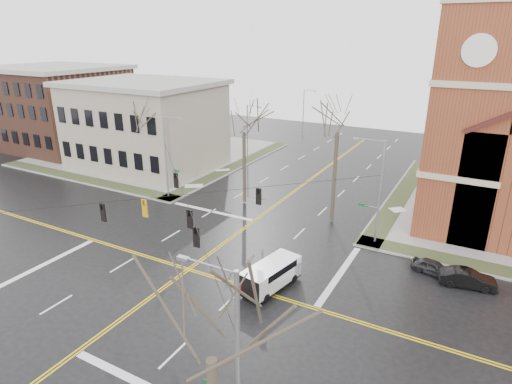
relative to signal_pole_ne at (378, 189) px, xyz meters
The scene contains 19 objects.
ground 16.88m from the signal_pole_ne, 134.55° to the right, with size 120.00×120.00×0.00m, color black.
sidewalks 16.86m from the signal_pole_ne, 134.55° to the right, with size 80.00×80.00×0.17m.
road_markings 16.88m from the signal_pole_ne, 134.55° to the right, with size 100.00×100.00×0.01m.
civic_building_a 34.39m from the signal_pole_ne, 165.69° to the left, with size 18.00×14.00×11.00m, color gray.
civic_building_b 54.36m from the signal_pole_ne, 168.86° to the left, with size 18.00×16.00×12.00m, color brown.
signal_pole_ne is the anchor object (origin of this frame).
signal_pole_nw 22.64m from the signal_pole_ne, behind, with size 2.75×0.22×9.00m.
signal_pole_se 23.00m from the signal_pole_ne, 90.00° to the right, with size 2.75×0.22×9.00m.
span_wires 16.19m from the signal_pole_ne, 134.55° to the right, with size 23.02×23.02×0.03m.
traffic_signals 16.63m from the signal_pole_ne, 132.94° to the right, with size 8.21×8.26×1.30m.
streetlight_north_a 27.48m from the signal_pole_ne, 143.10° to the left, with size 2.30×0.20×8.00m.
streetlight_north_b 42.61m from the signal_pole_ne, 121.05° to the left, with size 2.30×0.20×8.00m.
cargo_van 12.07m from the signal_pole_ne, 113.46° to the right, with size 2.87×5.26×1.90m.
parked_car_a 7.56m from the signal_pole_ne, 29.76° to the right, with size 1.29×3.21×1.09m, color black.
parked_car_b 9.61m from the signal_pole_ne, 25.60° to the right, with size 1.35×3.88×1.28m, color black.
tree_nw_far 26.68m from the signal_pole_ne, behind, with size 4.00×4.00×10.65m.
tree_nw_near 15.18m from the signal_pole_ne, 169.50° to the left, with size 4.00×4.00×11.41m.
tree_ne 6.90m from the signal_pole_ne, 151.59° to the left, with size 4.00×4.00×12.97m.
tree_se 26.22m from the signal_pole_ne, 87.63° to the right, with size 4.00×4.00×11.57m.
Camera 1 is at (18.56, -22.88, 17.08)m, focal length 30.00 mm.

